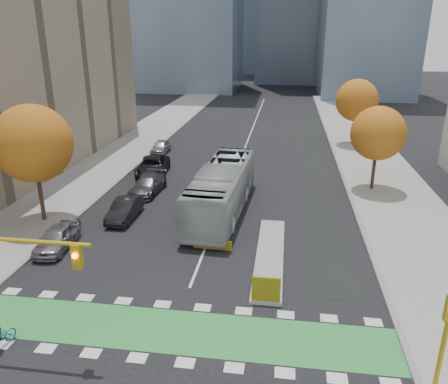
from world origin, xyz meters
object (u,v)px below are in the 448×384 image
(tree_west, at_px, (33,144))
(bus, at_px, (222,189))
(parked_car_b, at_px, (125,209))
(parked_car_d, at_px, (153,166))
(tree_east_far, at_px, (357,100))
(parked_car_c, at_px, (148,185))
(parked_car_a, at_px, (57,238))
(traffic_signal_east, at_px, (446,330))
(tree_east_near, at_px, (378,133))
(hazard_board, at_px, (266,289))
(parked_car_e, at_px, (161,147))

(tree_west, bearing_deg, bus, 15.88)
(parked_car_b, xyz_separation_m, parked_car_d, (-1.09, 10.40, 0.08))
(tree_east_far, bearing_deg, parked_car_d, -144.44)
(bus, distance_m, parked_car_c, 7.47)
(tree_east_far, height_order, parked_car_a, tree_east_far)
(bus, relative_size, parked_car_c, 2.63)
(traffic_signal_east, bearing_deg, tree_east_near, 86.19)
(parked_car_c, bearing_deg, parked_car_a, -99.81)
(tree_west, distance_m, tree_east_far, 35.73)
(tree_west, height_order, tree_east_far, tree_west)
(hazard_board, xyz_separation_m, tree_east_far, (8.50, 33.80, 4.44))
(tree_east_near, height_order, traffic_signal_east, tree_east_near)
(parked_car_d, bearing_deg, parked_car_e, 93.65)
(tree_west, distance_m, bus, 13.21)
(tree_west, height_order, parked_car_a, tree_west)
(hazard_board, bearing_deg, bus, 108.79)
(traffic_signal_east, bearing_deg, tree_west, 150.93)
(parked_car_e, bearing_deg, traffic_signal_east, -59.70)
(parked_car_c, bearing_deg, parked_car_d, 105.99)
(traffic_signal_east, bearing_deg, tree_east_far, 87.03)
(parked_car_c, bearing_deg, tree_east_near, 13.99)
(bus, bearing_deg, tree_east_far, 64.45)
(traffic_signal_east, bearing_deg, parked_car_a, 155.87)
(parked_car_b, bearing_deg, parked_car_e, 97.85)
(hazard_board, xyz_separation_m, parked_car_e, (-13.00, 27.07, -0.11))
(traffic_signal_east, relative_size, parked_car_e, 1.01)
(parked_car_a, distance_m, parked_car_c, 10.71)
(tree_east_near, distance_m, bus, 13.86)
(tree_east_far, distance_m, parked_car_d, 25.09)
(hazard_board, relative_size, parked_car_e, 0.34)
(hazard_board, bearing_deg, parked_car_d, 120.80)
(tree_west, bearing_deg, tree_east_far, 46.70)
(tree_east_near, bearing_deg, parked_car_a, -146.74)
(parked_car_a, bearing_deg, parked_car_c, 72.60)
(parked_car_b, relative_size, parked_car_d, 0.76)
(parked_car_d, height_order, parked_car_e, parked_car_d)
(tree_east_far, height_order, parked_car_b, tree_east_far)
(parked_car_d, bearing_deg, parked_car_c, -84.51)
(hazard_board, height_order, parked_car_a, hazard_board)
(traffic_signal_east, distance_m, parked_car_d, 30.23)
(tree_east_near, distance_m, parked_car_c, 19.25)
(tree_west, xyz_separation_m, parked_car_b, (5.50, 1.23, -4.90))
(parked_car_d, xyz_separation_m, parked_car_e, (-1.41, 7.64, -0.10))
(tree_west, xyz_separation_m, parked_car_d, (4.41, 11.64, -4.82))
(hazard_board, bearing_deg, parked_car_b, 139.29)
(hazard_board, distance_m, tree_west, 18.44)
(parked_car_a, distance_m, parked_car_e, 23.05)
(parked_car_b, distance_m, parked_car_d, 10.46)
(hazard_board, distance_m, parked_car_d, 22.63)
(tree_east_near, relative_size, parked_car_c, 1.43)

